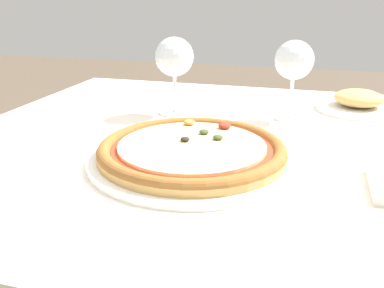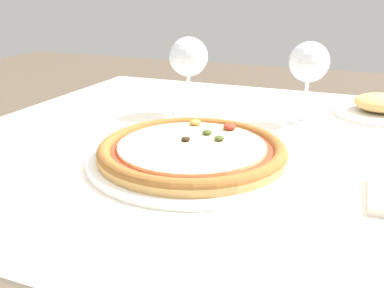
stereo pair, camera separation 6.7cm
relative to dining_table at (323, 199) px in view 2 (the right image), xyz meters
The scene contains 5 objects.
dining_table is the anchor object (origin of this frame).
pizza_plate 0.25m from the dining_table, 149.04° to the right, with size 0.33×0.33×0.04m.
wine_glass_far_left 0.27m from the dining_table, 110.81° to the left, with size 0.08×0.08×0.16m.
wine_glass_far_right 0.40m from the dining_table, 155.32° to the left, with size 0.08×0.08×0.17m.
side_plate 0.31m from the dining_table, 74.03° to the left, with size 0.18×0.18×0.05m.
Camera 2 is at (0.04, -0.70, 0.97)m, focal length 40.00 mm.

